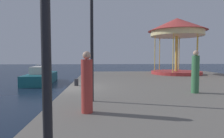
% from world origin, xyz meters
% --- Properties ---
extents(ground_plane, '(120.00, 120.00, 0.00)m').
position_xyz_m(ground_plane, '(0.00, 0.00, 0.00)').
color(ground_plane, '#162338').
extents(quay_dock, '(14.48, 23.22, 0.80)m').
position_xyz_m(quay_dock, '(7.24, 0.00, 0.40)').
color(quay_dock, slate).
rests_on(quay_dock, ground).
extents(sailboat_teal, '(2.58, 6.11, 6.82)m').
position_xyz_m(sailboat_teal, '(-3.84, 7.84, 0.62)').
color(sailboat_teal, '#19606B').
rests_on(sailboat_teal, ground).
extents(carousel, '(5.67, 5.67, 5.53)m').
position_xyz_m(carousel, '(9.42, 7.74, 4.94)').
color(carousel, '#B23333').
rests_on(carousel, quay_dock).
extents(lamp_post_mid_promenade, '(0.36, 0.36, 4.29)m').
position_xyz_m(lamp_post_mid_promenade, '(1.49, -3.48, 3.73)').
color(lamp_post_mid_promenade, black).
rests_on(lamp_post_mid_promenade, quay_dock).
extents(bollard_north, '(0.24, 0.24, 0.40)m').
position_xyz_m(bollard_north, '(0.41, 0.50, 1.00)').
color(bollard_north, '#2D2D33').
rests_on(bollard_north, quay_dock).
extents(person_far_corner, '(0.34, 0.34, 1.97)m').
position_xyz_m(person_far_corner, '(6.19, -2.14, 1.73)').
color(person_far_corner, '#387247').
rests_on(person_far_corner, quay_dock).
extents(person_by_the_water, '(0.34, 0.34, 1.82)m').
position_xyz_m(person_by_the_water, '(1.40, -4.95, 1.66)').
color(person_by_the_water, '#B23833').
rests_on(person_by_the_water, quay_dock).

